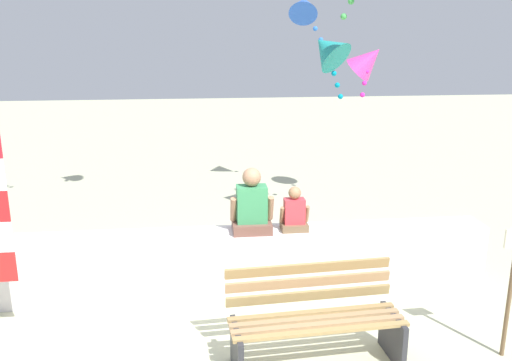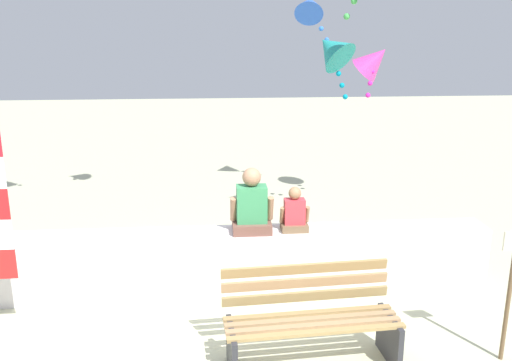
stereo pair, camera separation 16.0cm
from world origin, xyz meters
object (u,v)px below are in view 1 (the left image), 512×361
(park_bench, at_px, (315,321))
(sign_post, at_px, (511,282))
(person_adult, at_px, (252,207))
(kite_magenta, at_px, (368,60))
(person_child, at_px, (294,213))
(kite_blue, at_px, (304,7))
(kite_teal, at_px, (327,49))

(park_bench, distance_m, sign_post, 1.83)
(park_bench, bearing_deg, person_adult, 106.17)
(park_bench, bearing_deg, kite_magenta, 68.08)
(person_adult, xyz_separation_m, person_child, (0.49, 0.00, -0.09))
(park_bench, height_order, person_adult, person_adult)
(person_child, relative_size, kite_blue, 0.48)
(sign_post, bearing_deg, person_child, 137.66)
(person_child, bearing_deg, park_bench, -92.54)
(kite_teal, bearing_deg, kite_magenta, 45.11)
(person_adult, distance_m, kite_teal, 3.00)
(park_bench, height_order, kite_magenta, kite_magenta)
(park_bench, height_order, sign_post, sign_post)
(kite_magenta, distance_m, sign_post, 4.93)
(person_child, height_order, kite_magenta, kite_magenta)
(person_adult, bearing_deg, sign_post, -35.37)
(person_adult, distance_m, person_child, 0.50)
(kite_magenta, height_order, sign_post, kite_magenta)
(person_adult, height_order, kite_magenta, kite_magenta)
(person_adult, bearing_deg, kite_blue, 70.45)
(park_bench, distance_m, kite_teal, 4.34)
(sign_post, bearing_deg, person_adult, 144.63)
(park_bench, bearing_deg, kite_teal, 75.95)
(person_adult, height_order, person_child, person_adult)
(person_adult, xyz_separation_m, kite_teal, (1.32, 2.11, 1.67))
(park_bench, distance_m, kite_blue, 5.81)
(person_child, bearing_deg, kite_blue, 77.94)
(person_child, bearing_deg, kite_magenta, 60.04)
(kite_blue, xyz_separation_m, sign_post, (0.99, -5.06, -2.60))
(person_child, bearing_deg, person_adult, -179.97)
(park_bench, xyz_separation_m, person_adult, (-0.43, 1.47, 0.63))
(kite_magenta, xyz_separation_m, sign_post, (-0.01, -4.60, -1.75))
(person_child, xyz_separation_m, kite_magenta, (1.74, 3.02, 1.56))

